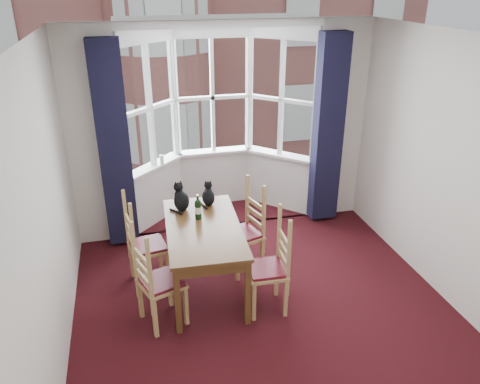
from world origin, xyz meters
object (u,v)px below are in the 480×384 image
object	(u,v)px
chair_right_far	(249,233)
cat_left	(181,199)
cat_right	(208,196)
candle_tall	(162,160)
dining_table	(204,234)
chair_left_far	(140,249)
chair_left_near	(153,286)
chair_right_near	(275,269)
wine_bottle	(198,208)

from	to	relation	value
chair_right_far	cat_left	size ratio (longest dim) A/B	2.69
cat_right	candle_tall	distance (m)	1.34
dining_table	chair_left_far	size ratio (longest dim) A/B	1.67
dining_table	cat_left	bearing A→B (deg)	110.26
cat_left	candle_tall	xyz separation A→B (m)	(-0.10, 1.32, 0.01)
cat_right	cat_left	bearing A→B (deg)	-170.38
chair_left_near	cat_right	xyz separation A→B (m)	(0.76, 1.02, 0.44)
chair_left_near	chair_right_far	distance (m)	1.43
candle_tall	chair_right_far	bearing A→B (deg)	-60.14
chair_left_far	cat_right	world-z (taller)	cat_right
chair_left_near	chair_right_near	bearing A→B (deg)	-0.98
dining_table	chair_left_near	distance (m)	0.81
dining_table	chair_right_near	xyz separation A→B (m)	(0.66, -0.51, -0.23)
cat_right	wine_bottle	size ratio (longest dim) A/B	1.00
chair_right_near	cat_left	size ratio (longest dim) A/B	2.69
dining_table	chair_right_far	bearing A→B (deg)	26.18
chair_right_far	chair_right_near	bearing A→B (deg)	-85.43
chair_left_near	wine_bottle	distance (m)	1.01
chair_left_far	candle_tall	size ratio (longest dim) A/B	6.91
chair_left_far	chair_right_far	bearing A→B (deg)	1.77
chair_left_near	cat_right	bearing A→B (deg)	53.11
chair_right_near	cat_left	xyz separation A→B (m)	(-0.83, 0.98, 0.46)
cat_left	chair_left_near	bearing A→B (deg)	-114.33
dining_table	chair_left_near	xyz separation A→B (m)	(-0.61, -0.49, -0.23)
chair_left_far	chair_right_far	size ratio (longest dim) A/B	1.00
wine_bottle	chair_left_far	bearing A→B (deg)	174.98
dining_table	chair_left_far	world-z (taller)	chair_left_far
chair_left_near	chair_right_far	world-z (taller)	same
cat_left	chair_right_near	bearing A→B (deg)	-49.80
dining_table	cat_left	world-z (taller)	cat_left
candle_tall	chair_left_far	bearing A→B (deg)	-105.33
chair_left_far	cat_right	bearing A→B (deg)	17.83
dining_table	cat_right	distance (m)	0.58
cat_right	chair_right_far	bearing A→B (deg)	-28.06
chair_right_far	dining_table	bearing A→B (deg)	-153.82
chair_right_far	cat_left	xyz separation A→B (m)	(-0.76, 0.18, 0.46)
chair_left_far	chair_left_near	bearing A→B (deg)	-83.48
wine_bottle	candle_tall	size ratio (longest dim) A/B	2.20
wine_bottle	candle_tall	world-z (taller)	wine_bottle
chair_left_near	chair_right_near	distance (m)	1.26
chair_left_near	candle_tall	xyz separation A→B (m)	(0.34, 2.28, 0.46)
cat_left	chair_right_far	bearing A→B (deg)	-13.04
candle_tall	dining_table	bearing A→B (deg)	-81.45
wine_bottle	chair_right_near	bearing A→B (deg)	-46.14
chair_left_far	candle_tall	world-z (taller)	candle_tall
chair_left_far	chair_right_near	xyz separation A→B (m)	(1.35, -0.76, 0.00)
dining_table	chair_left_far	xyz separation A→B (m)	(-0.69, 0.25, -0.23)
chair_left_near	candle_tall	size ratio (longest dim) A/B	6.91
cat_right	wine_bottle	distance (m)	0.38
chair_left_near	wine_bottle	size ratio (longest dim) A/B	3.14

